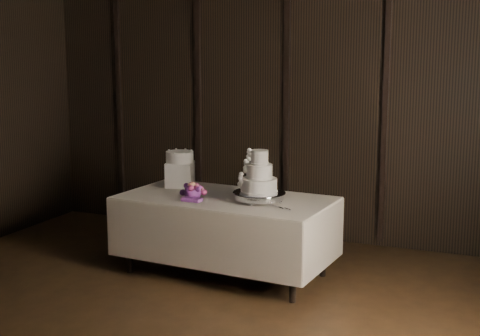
# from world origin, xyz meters

# --- Properties ---
(room) EXTENTS (6.08, 7.08, 3.08)m
(room) POSITION_xyz_m (0.00, 0.00, 1.50)
(room) COLOR black
(room) RESTS_ON ground
(display_table) EXTENTS (2.06, 1.19, 0.76)m
(display_table) POSITION_xyz_m (-0.09, 1.98, 0.42)
(display_table) COLOR #F0E1CF
(display_table) RESTS_ON ground
(cake_stand) EXTENTS (0.59, 0.59, 0.09)m
(cake_stand) POSITION_xyz_m (0.27, 1.92, 0.81)
(cake_stand) COLOR silver
(cake_stand) RESTS_ON display_table
(wedding_cake) EXTENTS (0.37, 0.32, 0.39)m
(wedding_cake) POSITION_xyz_m (0.24, 1.90, 1.00)
(wedding_cake) COLOR white
(wedding_cake) RESTS_ON cake_stand
(bouquet) EXTENTS (0.30, 0.40, 0.19)m
(bouquet) POSITION_xyz_m (-0.36, 1.83, 0.82)
(bouquet) COLOR #DE5088
(bouquet) RESTS_ON display_table
(box_pedestal) EXTENTS (0.32, 0.32, 0.25)m
(box_pedestal) POSITION_xyz_m (-0.72, 2.26, 0.89)
(box_pedestal) COLOR white
(box_pedestal) RESTS_ON display_table
(small_cake) EXTENTS (0.36, 0.36, 0.11)m
(small_cake) POSITION_xyz_m (-0.72, 2.26, 1.07)
(small_cake) COLOR white
(small_cake) RESTS_ON box_pedestal
(cake_knife) EXTENTS (0.33, 0.21, 0.01)m
(cake_knife) POSITION_xyz_m (0.46, 1.80, 0.77)
(cake_knife) COLOR silver
(cake_knife) RESTS_ON display_table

